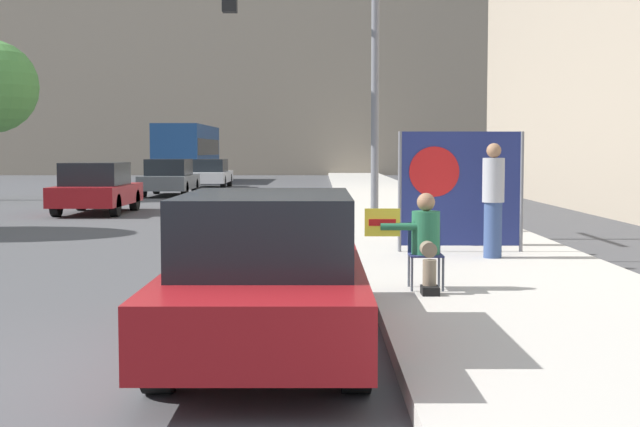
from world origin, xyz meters
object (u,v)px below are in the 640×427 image
at_px(parked_car_curbside, 266,273).
at_px(traffic_light_pole, 318,46).
at_px(protest_banner, 458,188).
at_px(car_on_road_midblock, 168,177).
at_px(city_bus_on_road, 186,150).
at_px(car_on_road_nearest, 95,188).
at_px(jogger_on_sidewalk, 492,199).
at_px(car_on_road_distant, 208,173).
at_px(pedestrian_behind, 474,195).
at_px(seated_protester, 423,239).

bearing_deg(parked_car_curbside, traffic_light_pole, 87.39).
distance_m(protest_banner, parked_car_curbside, 7.18).
bearing_deg(car_on_road_midblock, city_bus_on_road, 95.77).
xyz_separation_m(car_on_road_nearest, car_on_road_midblock, (0.39, 10.32, 0.00)).
distance_m(car_on_road_nearest, city_bus_on_road, 26.47).
bearing_deg(jogger_on_sidewalk, car_on_road_distant, -39.08).
xyz_separation_m(traffic_light_pole, car_on_road_midblock, (-6.12, 17.83, -3.23)).
height_order(car_on_road_nearest, car_on_road_midblock, car_on_road_midblock).
relative_size(protest_banner, car_on_road_midblock, 0.45).
bearing_deg(car_on_road_midblock, protest_banner, -68.66).
height_order(jogger_on_sidewalk, protest_banner, protest_banner).
bearing_deg(city_bus_on_road, protest_banner, -75.06).
bearing_deg(car_on_road_distant, car_on_road_nearest, -93.28).
bearing_deg(pedestrian_behind, city_bus_on_road, -178.38).
distance_m(pedestrian_behind, protest_banner, 1.12).
distance_m(parked_car_curbside, car_on_road_nearest, 18.84).
xyz_separation_m(car_on_road_nearest, car_on_road_distant, (1.04, 18.15, -0.03)).
height_order(traffic_light_pole, car_on_road_distant, traffic_light_pole).
distance_m(jogger_on_sidewalk, city_bus_on_road, 39.91).
xyz_separation_m(jogger_on_sidewalk, protest_banner, (-0.39, 0.85, 0.13)).
bearing_deg(car_on_road_nearest, car_on_road_midblock, 87.86).
bearing_deg(jogger_on_sidewalk, protest_banner, -29.53).
bearing_deg(pedestrian_behind, traffic_light_pole, -149.11).
xyz_separation_m(seated_protester, city_bus_on_road, (-9.01, 41.70, 1.10)).
bearing_deg(jogger_on_sidewalk, car_on_road_midblock, -32.70).
relative_size(seated_protester, car_on_road_distant, 0.24).
xyz_separation_m(car_on_road_midblock, car_on_road_distant, (0.65, 7.84, -0.03)).
distance_m(jogger_on_sidewalk, pedestrian_behind, 1.87).
relative_size(pedestrian_behind, car_on_road_nearest, 0.41).
bearing_deg(car_on_road_nearest, traffic_light_pole, -49.11).
xyz_separation_m(car_on_road_nearest, city_bus_on_road, (-1.24, 26.42, 1.14)).
distance_m(protest_banner, traffic_light_pole, 5.18).
height_order(jogger_on_sidewalk, car_on_road_midblock, jogger_on_sidewalk).
relative_size(jogger_on_sidewalk, traffic_light_pole, 0.32).
bearing_deg(car_on_road_midblock, car_on_road_nearest, -92.14).
relative_size(seated_protester, traffic_light_pole, 0.21).
xyz_separation_m(traffic_light_pole, parked_car_curbside, (-0.47, -10.34, -3.25)).
bearing_deg(traffic_light_pole, pedestrian_behind, -44.75).
relative_size(car_on_road_distant, city_bus_on_road, 0.46).
bearing_deg(protest_banner, car_on_road_nearest, 128.08).
bearing_deg(car_on_road_midblock, parked_car_curbside, -78.66).
relative_size(traffic_light_pole, city_bus_on_road, 0.54).
distance_m(pedestrian_behind, car_on_road_distant, 29.55).
relative_size(parked_car_curbside, car_on_road_midblock, 1.01).
distance_m(pedestrian_behind, car_on_road_midblock, 22.38).
bearing_deg(pedestrian_behind, seated_protester, -30.70).
bearing_deg(jogger_on_sidewalk, seated_protester, 101.55).
distance_m(car_on_road_nearest, car_on_road_distant, 18.18).
bearing_deg(car_on_road_nearest, seated_protester, -63.07).
distance_m(car_on_road_midblock, car_on_road_distant, 7.87).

